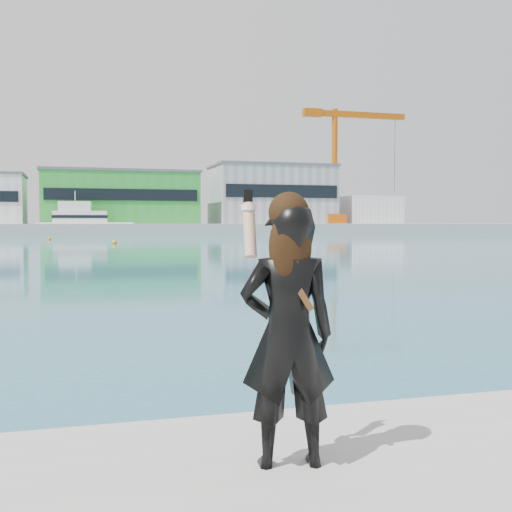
{
  "coord_description": "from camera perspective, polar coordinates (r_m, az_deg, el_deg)",
  "views": [
    {
      "loc": [
        -1.18,
        -3.76,
        2.28
      ],
      "look_at": [
        0.06,
        0.58,
        2.04
      ],
      "focal_mm": 45.0,
      "sensor_mm": 36.0,
      "label": 1
    }
  ],
  "objects": [
    {
      "name": "dock_crane",
      "position": [
        137.61,
        7.47,
        8.32
      ],
      "size": [
        23.0,
        4.0,
        24.0
      ],
      "color": "#D5590C",
      "rests_on": "far_quay"
    },
    {
      "name": "buoy_near",
      "position": [
        69.65,
        -12.46,
        1.07
      ],
      "size": [
        0.5,
        0.5,
        0.5
      ],
      "primitive_type": "sphere",
      "color": "orange",
      "rests_on": "ground"
    },
    {
      "name": "motor_yacht",
      "position": [
        120.1,
        -15.09,
        2.89
      ],
      "size": [
        17.39,
        6.59,
        7.92
      ],
      "rotation": [
        0.0,
        0.0,
        -0.11
      ],
      "color": "silver",
      "rests_on": "ground"
    },
    {
      "name": "warehouse_green",
      "position": [
        132.15,
        -12.02,
        5.11
      ],
      "size": [
        30.6,
        16.36,
        10.5
      ],
      "color": "green",
      "rests_on": "far_quay"
    },
    {
      "name": "flagpole_right",
      "position": [
        126.98,
        -5.42,
        4.92
      ],
      "size": [
        1.28,
        0.16,
        8.0
      ],
      "color": "silver",
      "rests_on": "far_quay"
    },
    {
      "name": "buoy_extra",
      "position": [
        87.21,
        -17.9,
        1.37
      ],
      "size": [
        0.5,
        0.5,
        0.5
      ],
      "primitive_type": "sphere",
      "color": "orange",
      "rests_on": "ground"
    },
    {
      "name": "ancillary_shed",
      "position": [
        144.35,
        10.02,
        4.05
      ],
      "size": [
        12.0,
        10.0,
        6.0
      ],
      "primitive_type": "cube",
      "color": "silver",
      "rests_on": "far_quay"
    },
    {
      "name": "warehouse_grey_right",
      "position": [
        138.16,
        1.4,
        5.5
      ],
      "size": [
        25.5,
        15.35,
        12.5
      ],
      "color": "gray",
      "rests_on": "far_quay"
    },
    {
      "name": "far_quay",
      "position": [
        133.77,
        -15.47,
        2.36
      ],
      "size": [
        320.0,
        40.0,
        2.0
      ],
      "primitive_type": "cube",
      "color": "#9E9E99",
      "rests_on": "ground"
    },
    {
      "name": "woman",
      "position": [
        3.89,
        2.84,
        -6.31
      ],
      "size": [
        0.63,
        0.46,
        1.68
      ],
      "rotation": [
        0.0,
        0.0,
        3.0
      ],
      "color": "black",
      "rests_on": "near_quay"
    }
  ]
}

